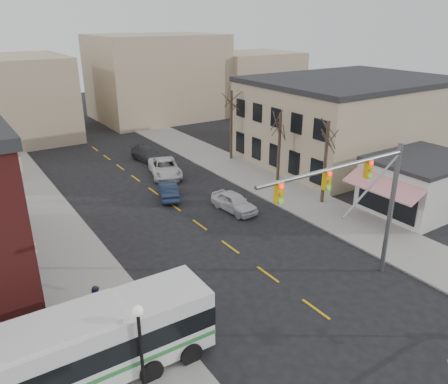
# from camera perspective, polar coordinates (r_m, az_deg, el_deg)

# --- Properties ---
(ground) EXTENTS (160.00, 160.00, 0.00)m
(ground) POSITION_cam_1_polar(r_m,az_deg,el_deg) (23.20, 15.50, -17.02)
(ground) COLOR black
(ground) RESTS_ON ground
(sidewalk_west) EXTENTS (5.00, 60.00, 0.12)m
(sidewalk_west) POSITION_cam_1_polar(r_m,az_deg,el_deg) (34.62, -22.17, -4.10)
(sidewalk_west) COLOR gray
(sidewalk_west) RESTS_ON ground
(sidewalk_east) EXTENTS (5.00, 60.00, 0.12)m
(sidewalk_east) POSITION_cam_1_polar(r_m,az_deg,el_deg) (41.82, 3.87, 1.96)
(sidewalk_east) COLOR gray
(sidewalk_east) RESTS_ON ground
(tan_building) EXTENTS (20.30, 15.30, 8.50)m
(tan_building) POSITION_cam_1_polar(r_m,az_deg,el_deg) (49.03, 15.89, 9.27)
(tan_building) COLOR tan
(tan_building) RESTS_ON ground
(awning_shop) EXTENTS (9.74, 6.20, 4.30)m
(awning_shop) POSITION_cam_1_polar(r_m,az_deg,el_deg) (37.48, 24.24, 1.03)
(awning_shop) COLOR beige
(awning_shop) RESTS_ON ground
(tree_east_a) EXTENTS (0.28, 0.28, 6.75)m
(tree_east_a) POSITION_cam_1_polar(r_m,az_deg,el_deg) (35.74, 13.07, 3.75)
(tree_east_a) COLOR #382B21
(tree_east_a) RESTS_ON sidewalk_east
(tree_east_b) EXTENTS (0.28, 0.28, 6.30)m
(tree_east_b) POSITION_cam_1_polar(r_m,az_deg,el_deg) (40.14, 7.20, 5.80)
(tree_east_b) COLOR #382B21
(tree_east_b) RESTS_ON sidewalk_east
(tree_east_c) EXTENTS (0.28, 0.28, 7.20)m
(tree_east_c) POSITION_cam_1_polar(r_m,az_deg,el_deg) (46.29, 0.95, 8.70)
(tree_east_c) COLOR #382B21
(tree_east_c) RESTS_ON sidewalk_east
(transit_bus) EXTENTS (12.65, 2.97, 3.25)m
(transit_bus) POSITION_cam_1_polar(r_m,az_deg,el_deg) (19.50, -20.47, -19.43)
(transit_bus) COLOR silver
(transit_bus) RESTS_ON ground
(traffic_signal_mast) EXTENTS (9.96, 0.30, 8.00)m
(traffic_signal_mast) POSITION_cam_1_polar(r_m,az_deg,el_deg) (23.99, 17.58, -0.03)
(traffic_signal_mast) COLOR gray
(traffic_signal_mast) RESTS_ON ground
(street_lamp) EXTENTS (0.44, 0.44, 3.97)m
(street_lamp) POSITION_cam_1_polar(r_m,az_deg,el_deg) (18.08, -11.01, -17.23)
(street_lamp) COLOR black
(street_lamp) RESTS_ON sidewalk_west
(car_a) EXTENTS (2.13, 4.46, 1.47)m
(car_a) POSITION_cam_1_polar(r_m,az_deg,el_deg) (34.39, 1.32, -1.31)
(car_a) COLOR silver
(car_a) RESTS_ON ground
(car_b) EXTENTS (2.73, 4.30, 1.34)m
(car_b) POSITION_cam_1_polar(r_m,az_deg,el_deg) (37.11, -7.28, 0.18)
(car_b) COLOR #17243B
(car_b) RESTS_ON ground
(car_c) EXTENTS (4.12, 6.19, 1.58)m
(car_c) POSITION_cam_1_polar(r_m,az_deg,el_deg) (42.39, -7.72, 3.13)
(car_c) COLOR silver
(car_c) RESTS_ON ground
(car_d) EXTENTS (2.66, 5.06, 1.40)m
(car_d) POSITION_cam_1_polar(r_m,az_deg,el_deg) (47.17, -9.86, 4.83)
(car_d) COLOR #3A3A3E
(car_d) RESTS_ON ground
(pedestrian_near) EXTENTS (0.58, 0.74, 1.78)m
(pedestrian_near) POSITION_cam_1_polar(r_m,az_deg,el_deg) (21.66, -10.53, -16.32)
(pedestrian_near) COLOR #60524C
(pedestrian_near) RESTS_ON sidewalk_west
(pedestrian_far) EXTENTS (0.97, 1.08, 1.83)m
(pedestrian_far) POSITION_cam_1_polar(r_m,az_deg,el_deg) (23.38, -16.20, -13.60)
(pedestrian_far) COLOR #36345B
(pedestrian_far) RESTS_ON sidewalk_west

